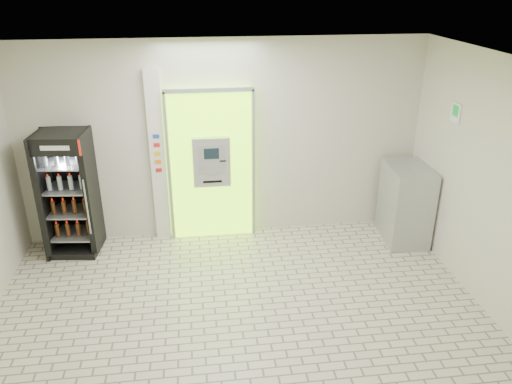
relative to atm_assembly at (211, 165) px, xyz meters
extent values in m
plane|color=#BCB09C|center=(0.20, -2.41, -1.17)|extent=(6.00, 6.00, 0.00)
plane|color=beige|center=(0.20, 0.09, 0.33)|extent=(6.00, 0.00, 6.00)
plane|color=beige|center=(3.20, -2.41, 0.33)|extent=(0.00, 5.00, 5.00)
plane|color=white|center=(0.20, -2.41, 1.83)|extent=(6.00, 6.00, 0.00)
cube|color=#88E611|center=(0.00, 0.02, -0.02)|extent=(1.20, 0.12, 2.30)
cube|color=gray|center=(0.00, -0.05, 1.13)|extent=(1.28, 0.04, 0.06)
cube|color=gray|center=(-0.63, -0.05, -0.02)|extent=(0.04, 0.04, 2.30)
cube|color=gray|center=(0.63, -0.05, -0.02)|extent=(0.04, 0.04, 2.30)
cube|color=black|center=(0.10, -0.04, -0.67)|extent=(0.62, 0.01, 0.67)
cube|color=black|center=(-0.34, -0.04, 0.81)|extent=(0.22, 0.01, 0.18)
cube|color=#A2A4A9|center=(0.00, -0.09, 0.08)|extent=(0.55, 0.12, 0.75)
cube|color=black|center=(0.00, -0.16, 0.23)|extent=(0.22, 0.01, 0.16)
cube|color=gray|center=(0.00, -0.16, -0.05)|extent=(0.16, 0.01, 0.12)
cube|color=black|center=(0.16, -0.16, 0.11)|extent=(0.09, 0.01, 0.02)
cube|color=black|center=(0.00, -0.16, -0.21)|extent=(0.28, 0.01, 0.03)
cube|color=silver|center=(-0.78, 0.04, 0.13)|extent=(0.22, 0.10, 2.60)
cube|color=#193FB2|center=(-0.78, -0.02, 0.48)|extent=(0.09, 0.01, 0.06)
cube|color=red|center=(-0.78, -0.02, 0.35)|extent=(0.09, 0.01, 0.06)
cube|color=yellow|center=(-0.78, -0.02, 0.22)|extent=(0.09, 0.01, 0.06)
cube|color=orange|center=(-0.78, -0.02, 0.09)|extent=(0.09, 0.01, 0.06)
cube|color=red|center=(-0.78, -0.02, -0.04)|extent=(0.09, 0.01, 0.06)
cube|color=black|center=(-2.05, -0.23, -0.26)|extent=(0.75, 0.69, 1.83)
cube|color=black|center=(-2.05, 0.05, -0.26)|extent=(0.69, 0.12, 1.83)
cube|color=#AF1609|center=(-2.05, -0.54, 0.54)|extent=(0.67, 0.08, 0.22)
cube|color=white|center=(-2.05, -0.55, 0.54)|extent=(0.38, 0.05, 0.06)
cube|color=black|center=(-2.05, -0.23, -1.13)|extent=(0.75, 0.69, 0.09)
cylinder|color=gray|center=(-1.76, -0.56, -0.33)|extent=(0.03, 0.03, 0.82)
cube|color=gray|center=(-2.05, -0.23, -0.90)|extent=(0.63, 0.59, 0.02)
cube|color=gray|center=(-2.05, -0.23, -0.53)|extent=(0.63, 0.59, 0.02)
cube|color=gray|center=(-2.05, -0.23, -0.17)|extent=(0.63, 0.59, 0.02)
cube|color=gray|center=(-2.05, -0.23, 0.20)|extent=(0.63, 0.59, 0.02)
cube|color=#A2A4A9|center=(2.89, -0.51, -0.58)|extent=(0.65, 0.93, 1.19)
cube|color=gray|center=(2.60, -0.51, -0.52)|extent=(0.06, 0.87, 0.01)
cube|color=white|center=(3.19, -1.01, 0.95)|extent=(0.02, 0.22, 0.26)
cube|color=#0C8B33|center=(3.18, -1.01, 0.98)|extent=(0.00, 0.14, 0.14)
camera|label=1|loc=(-0.24, -7.02, 2.64)|focal=35.00mm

